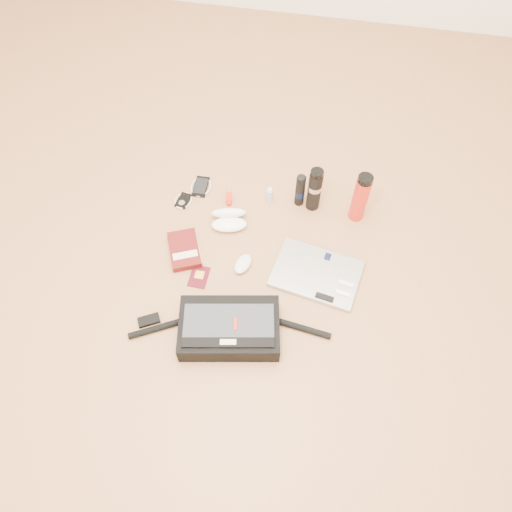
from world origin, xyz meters
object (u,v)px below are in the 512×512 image
(book, at_px, (185,250))
(thermos_black, at_px, (315,189))
(laptop, at_px, (317,274))
(thermos_red, at_px, (360,198))
(messenger_bag, at_px, (229,328))

(book, bearing_deg, thermos_black, 11.11)
(book, bearing_deg, laptop, -24.82)
(thermos_red, bearing_deg, laptop, -111.60)
(laptop, xyz_separation_m, thermos_red, (0.14, 0.36, 0.12))
(messenger_bag, relative_size, book, 3.50)
(laptop, bearing_deg, thermos_black, 110.03)
(thermos_black, bearing_deg, thermos_red, -5.86)
(laptop, bearing_deg, messenger_bag, -123.23)
(thermos_red, bearing_deg, book, -155.03)
(laptop, bearing_deg, book, -171.26)
(messenger_bag, height_order, thermos_red, thermos_red)
(laptop, relative_size, thermos_red, 1.49)
(laptop, height_order, book, same)
(laptop, relative_size, thermos_black, 1.67)
(messenger_bag, height_order, laptop, messenger_bag)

